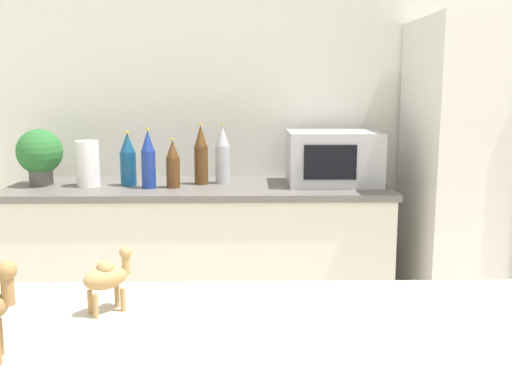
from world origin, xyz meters
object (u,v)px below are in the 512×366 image
(potted_plant, at_px, (40,154))
(microwave, at_px, (333,158))
(refrigerator, at_px, (496,189))
(back_bottle_4, at_px, (201,155))
(back_bottle_1, at_px, (173,164))
(back_bottle_2, at_px, (223,155))
(back_bottle_0, at_px, (128,160))
(camel_figurine, at_px, (108,276))
(paper_towel_roll, at_px, (88,164))
(back_bottle_3, at_px, (148,160))

(potted_plant, height_order, microwave, potted_plant)
(refrigerator, bearing_deg, microwave, 174.40)
(microwave, xyz_separation_m, back_bottle_4, (-0.70, 0.01, 0.01))
(microwave, relative_size, back_bottle_1, 1.90)
(microwave, height_order, back_bottle_2, back_bottle_2)
(back_bottle_0, relative_size, back_bottle_4, 0.88)
(refrigerator, distance_m, back_bottle_4, 1.56)
(microwave, xyz_separation_m, camel_figurine, (-0.74, -1.92, 0.01))
(microwave, xyz_separation_m, back_bottle_0, (-1.08, -0.03, -0.00))
(paper_towel_roll, distance_m, microwave, 1.29)
(microwave, bearing_deg, potted_plant, -179.49)
(potted_plant, xyz_separation_m, paper_towel_roll, (0.26, -0.04, -0.05))
(paper_towel_roll, bearing_deg, back_bottle_4, 5.58)
(potted_plant, relative_size, back_bottle_4, 0.92)
(back_bottle_4, bearing_deg, potted_plant, -178.60)
(paper_towel_roll, height_order, back_bottle_1, back_bottle_1)
(potted_plant, bearing_deg, back_bottle_3, -9.33)
(potted_plant, distance_m, microwave, 1.54)
(paper_towel_roll, relative_size, back_bottle_3, 0.77)
(refrigerator, xyz_separation_m, back_bottle_0, (-1.93, 0.05, 0.15))
(back_bottle_3, height_order, camel_figurine, back_bottle_3)
(refrigerator, bearing_deg, back_bottle_2, 175.47)
(microwave, distance_m, back_bottle_1, 0.84)
(paper_towel_roll, bearing_deg, potted_plant, 171.97)
(back_bottle_1, bearing_deg, back_bottle_4, 37.93)
(microwave, xyz_separation_m, back_bottle_2, (-0.59, 0.03, 0.01))
(back_bottle_1, bearing_deg, back_bottle_2, 27.51)
(back_bottle_2, bearing_deg, potted_plant, -177.35)
(back_bottle_1, height_order, camel_figurine, back_bottle_1)
(microwave, height_order, camel_figurine, microwave)
(refrigerator, height_order, back_bottle_0, refrigerator)
(paper_towel_roll, xyz_separation_m, camel_figurine, (0.55, -1.87, 0.03))
(paper_towel_roll, relative_size, back_bottle_1, 0.94)
(back_bottle_4, bearing_deg, back_bottle_0, -174.07)
(back_bottle_0, bearing_deg, refrigerator, -1.51)
(back_bottle_2, bearing_deg, paper_towel_roll, -173.40)
(paper_towel_roll, height_order, back_bottle_4, back_bottle_4)
(back_bottle_2, xyz_separation_m, camel_figurine, (-0.15, -1.95, -0.01))
(back_bottle_3, bearing_deg, potted_plant, 170.67)
(back_bottle_2, bearing_deg, microwave, -2.98)
(microwave, bearing_deg, back_bottle_4, 179.43)
(potted_plant, distance_m, back_bottle_2, 0.95)
(back_bottle_0, relative_size, back_bottle_1, 1.13)
(camel_figurine, bearing_deg, back_bottle_3, 97.08)
(potted_plant, relative_size, back_bottle_2, 0.92)
(potted_plant, relative_size, camel_figurine, 2.32)
(refrigerator, xyz_separation_m, back_bottle_1, (-1.68, -0.02, 0.13))
(paper_towel_roll, xyz_separation_m, back_bottle_4, (0.58, 0.06, 0.04))
(potted_plant, bearing_deg, back_bottle_2, 2.65)
(back_bottle_1, bearing_deg, back_bottle_0, 164.62)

